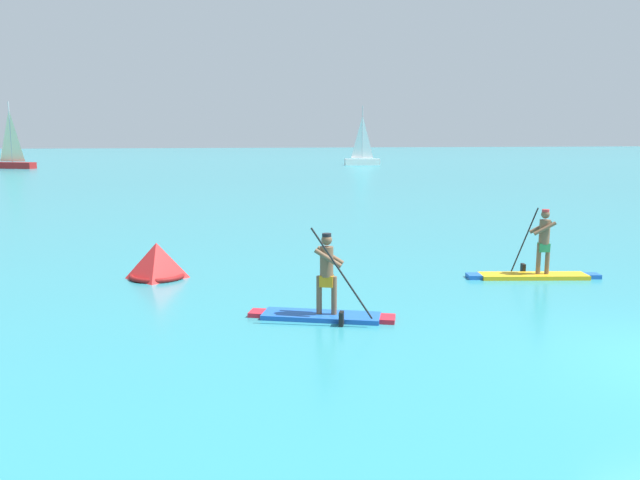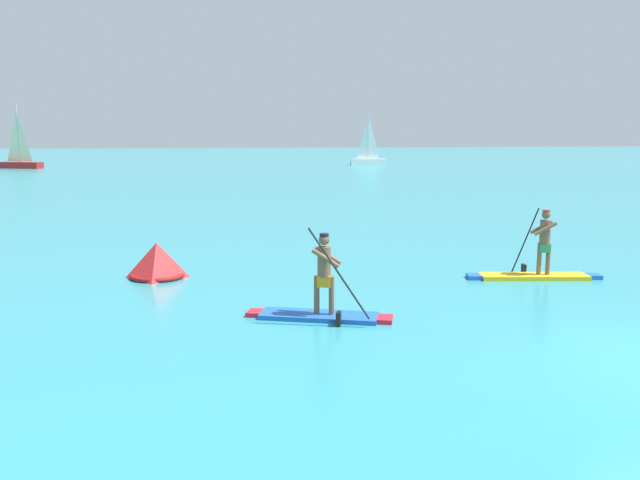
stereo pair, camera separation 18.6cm
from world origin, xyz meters
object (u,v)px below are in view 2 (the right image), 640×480
race_marker_buoy (157,263)px  paddleboarder_near_left (322,299)px  paddleboarder_mid_center (536,264)px  sailboat_right_horizon (368,157)px  sailboat_left_horizon (20,159)px

race_marker_buoy → paddleboarder_near_left: bearing=-54.8°
paddleboarder_mid_center → sailboat_right_horizon: bearing=-91.0°
paddleboarder_near_left → race_marker_buoy: (-3.20, 4.54, -0.00)m
paddleboarder_near_left → paddleboarder_mid_center: (6.07, 2.27, -0.02)m
paddleboarder_mid_center → sailboat_left_horizon: size_ratio=0.44×
paddleboarder_near_left → sailboat_left_horizon: (-19.84, 68.31, 0.67)m
race_marker_buoy → sailboat_left_horizon: (-16.64, 63.76, 0.67)m
sailboat_left_horizon → paddleboarder_mid_center: bearing=-41.0°
paddleboarder_mid_center → sailboat_right_horizon: sailboat_right_horizon is taller
paddleboarder_near_left → sailboat_right_horizon: sailboat_right_horizon is taller
race_marker_buoy → sailboat_left_horizon: 65.90m
paddleboarder_mid_center → sailboat_left_horizon: bearing=-55.7°
paddleboarder_near_left → sailboat_right_horizon: size_ratio=0.37×
race_marker_buoy → sailboat_right_horizon: (25.31, 63.05, 0.65)m
sailboat_left_horizon → sailboat_right_horizon: bearing=26.6°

